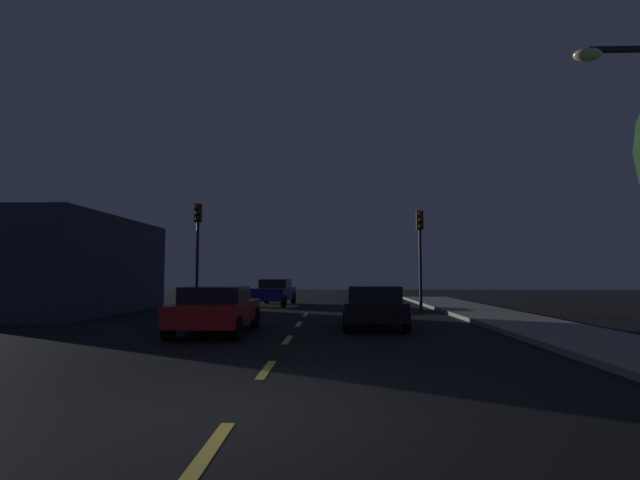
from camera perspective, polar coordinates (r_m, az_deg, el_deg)
ground_plane at (r=12.97m, az=-3.72°, el=-11.75°), size 80.00×80.00×0.00m
sidewalk_curb_right at (r=14.35m, az=28.19°, el=-10.23°), size 3.00×40.00×0.15m
lane_stripe_nearest at (r=5.05m, az=-13.40°, el=-23.71°), size 0.16×1.60×0.01m
lane_stripe_second at (r=8.65m, az=-6.59°, el=-15.49°), size 0.16×1.60×0.01m
lane_stripe_third at (r=12.37m, az=-3.99°, el=-12.09°), size 0.16×1.60×0.01m
lane_stripe_fourth at (r=16.13m, az=-2.63°, el=-10.26°), size 0.16×1.60×0.01m
lane_stripe_fifth at (r=19.91m, az=-1.79°, el=-9.12°), size 0.16×1.60×0.01m
traffic_signal_left at (r=23.14m, az=-14.78°, el=0.53°), size 0.32×0.38×5.11m
traffic_signal_right at (r=22.54m, az=12.17°, el=-0.02°), size 0.32×0.38×4.72m
car_stopped_ahead at (r=15.11m, az=6.67°, el=-8.02°), size 2.07×3.88×1.33m
car_adjacent_lane at (r=13.89m, az=-12.59°, el=-8.23°), size 2.02×4.06×1.35m
car_oncoming_far at (r=25.95m, az=-5.55°, el=-6.34°), size 2.06×4.38×1.43m
storefront_left at (r=23.28m, az=-27.63°, el=-2.79°), size 4.38×9.42×4.19m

